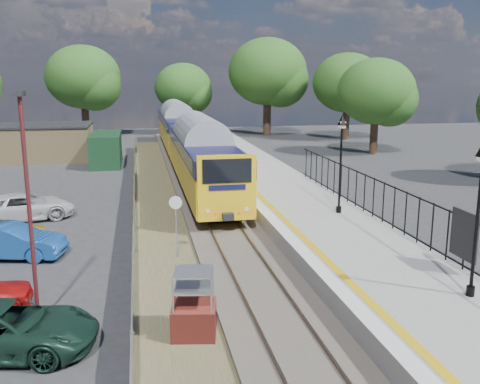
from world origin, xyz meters
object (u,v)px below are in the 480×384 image
object	(u,v)px
brick_plinth	(194,305)
car_green	(4,329)
train	(186,137)
carpark_lamp	(28,196)
victorian_lamp_north	(341,141)
speed_sign	(176,217)
car_blue	(10,241)
car_white	(23,207)

from	to	relation	value
brick_plinth	car_green	world-z (taller)	brick_plinth
train	carpark_lamp	distance (m)	29.11
train	car_green	size ratio (longest dim) A/B	8.40
carpark_lamp	car_green	size ratio (longest dim) A/B	1.40
victorian_lamp_north	speed_sign	xyz separation A→B (m)	(-7.80, -2.55, -2.56)
brick_plinth	car_blue	bearing A→B (deg)	129.35
brick_plinth	speed_sign	xyz separation A→B (m)	(0.00, 6.67, 0.79)
carpark_lamp	victorian_lamp_north	bearing A→B (deg)	31.97
train	car_green	xyz separation A→B (m)	(-7.50, -29.78, -1.67)
car_green	brick_plinth	bearing A→B (deg)	-79.82
train	car_blue	size ratio (longest dim) A/B	9.58
victorian_lamp_north	car_white	xyz separation A→B (m)	(-15.01, 4.87, -3.61)
train	carpark_lamp	bearing A→B (deg)	-103.80
speed_sign	car_blue	world-z (taller)	speed_sign
train	car_blue	distance (m)	23.69
train	brick_plinth	world-z (taller)	train
car_green	car_blue	xyz separation A→B (m)	(-1.54, 7.95, 0.03)
car_blue	car_green	bearing A→B (deg)	-156.76
train	car_green	bearing A→B (deg)	-104.14
carpark_lamp	car_blue	xyz separation A→B (m)	(-2.11, 6.39, -3.18)
victorian_lamp_north	speed_sign	bearing A→B (deg)	-161.90
car_green	car_white	xyz separation A→B (m)	(-2.21, 14.06, 0.01)
brick_plinth	speed_sign	size ratio (longest dim) A/B	0.76
carpark_lamp	speed_sign	bearing A→B (deg)	48.91
victorian_lamp_north	train	xyz separation A→B (m)	(-5.30, 20.59, -1.96)
victorian_lamp_north	car_white	distance (m)	16.19
speed_sign	car_blue	size ratio (longest dim) A/B	0.61
car_blue	car_white	distance (m)	6.15
car_white	speed_sign	bearing A→B (deg)	-152.13
carpark_lamp	car_blue	world-z (taller)	carpark_lamp
train	speed_sign	size ratio (longest dim) A/B	15.81
carpark_lamp	car_white	xyz separation A→B (m)	(-2.78, 12.51, -3.20)
brick_plinth	car_blue	world-z (taller)	brick_plinth
train	brick_plinth	distance (m)	29.95
brick_plinth	carpark_lamp	size ratio (longest dim) A/B	0.29
brick_plinth	train	bearing A→B (deg)	85.21
car_green	car_white	size ratio (longest dim) A/B	0.98
train	victorian_lamp_north	bearing A→B (deg)	-75.57
speed_sign	carpark_lamp	size ratio (longest dim) A/B	0.38
car_blue	victorian_lamp_north	bearing A→B (deg)	-72.80
brick_plinth	car_blue	xyz separation A→B (m)	(-6.54, 7.98, -0.24)
car_blue	car_white	world-z (taller)	car_blue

